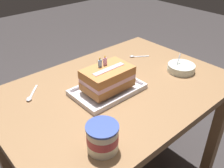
{
  "coord_description": "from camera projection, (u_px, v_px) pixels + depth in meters",
  "views": [
    {
      "loc": [
        -0.7,
        -0.76,
        1.37
      ],
      "look_at": [
        -0.03,
        0.0,
        0.74
      ],
      "focal_mm": 39.73,
      "sensor_mm": 36.0,
      "label": 1
    }
  ],
  "objects": [
    {
      "name": "foil_tray",
      "position": [
        107.0,
        90.0,
        1.19
      ],
      "size": [
        0.33,
        0.22,
        0.02
      ],
      "color": "silver",
      "rests_on": "dining_table"
    },
    {
      "name": "serving_spoon_by_bowls",
      "position": [
        30.0,
        97.0,
        1.15
      ],
      "size": [
        0.11,
        0.12,
        0.01
      ],
      "color": "silver",
      "rests_on": "dining_table"
    },
    {
      "name": "birthday_cake",
      "position": [
        107.0,
        78.0,
        1.16
      ],
      "size": [
        0.23,
        0.15,
        0.15
      ],
      "color": "#BF7B42",
      "rests_on": "foil_tray"
    },
    {
      "name": "ice_cream_tub",
      "position": [
        102.0,
        138.0,
        0.86
      ],
      "size": [
        0.12,
        0.12,
        0.1
      ],
      "color": "silver",
      "rests_on": "dining_table"
    },
    {
      "name": "serving_spoon_near_tray",
      "position": [
        135.0,
        56.0,
        1.52
      ],
      "size": [
        0.11,
        0.08,
        0.01
      ],
      "color": "silver",
      "rests_on": "dining_table"
    },
    {
      "name": "bowl_stack",
      "position": [
        181.0,
        68.0,
        1.36
      ],
      "size": [
        0.15,
        0.15,
        0.09
      ],
      "color": "silver",
      "rests_on": "dining_table"
    },
    {
      "name": "dining_table",
      "position": [
        116.0,
        103.0,
        1.28
      ],
      "size": [
        1.16,
        0.8,
        0.71
      ],
      "color": "olive",
      "rests_on": "ground_plane"
    }
  ]
}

